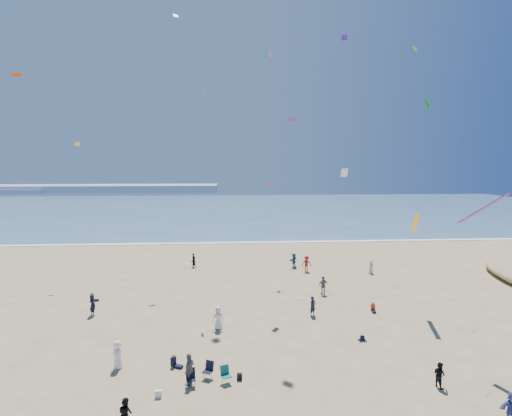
{
  "coord_description": "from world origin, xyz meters",
  "views": [
    {
      "loc": [
        0.15,
        -18.31,
        12.56
      ],
      "look_at": [
        2.0,
        8.0,
        9.68
      ],
      "focal_mm": 28.0,
      "sensor_mm": 36.0,
      "label": 1
    }
  ],
  "objects": [
    {
      "name": "surf_line",
      "position": [
        0.0,
        45.0,
        0.04
      ],
      "size": [
        220.0,
        1.2,
        0.08
      ],
      "primitive_type": "cube",
      "color": "white",
      "rests_on": "ground"
    },
    {
      "name": "navy_bag",
      "position": [
        9.69,
        8.51,
        0.17
      ],
      "size": [
        0.28,
        0.18,
        0.34
      ],
      "primitive_type": "cube",
      "color": "black",
      "rests_on": "ground"
    },
    {
      "name": "standing_flyers",
      "position": [
        4.19,
        15.79,
        0.85
      ],
      "size": [
        28.57,
        32.76,
        1.86
      ],
      "color": "black",
      "rests_on": "ground"
    },
    {
      "name": "kites_aloft",
      "position": [
        9.3,
        12.19,
        14.96
      ],
      "size": [
        37.99,
        46.77,
        28.51
      ],
      "color": "green",
      "rests_on": "ground"
    },
    {
      "name": "ocean",
      "position": [
        0.0,
        95.0,
        0.03
      ],
      "size": [
        220.0,
        100.0,
        0.06
      ],
      "primitive_type": "cube",
      "color": "#476B84",
      "rests_on": "ground"
    },
    {
      "name": "headland_far",
      "position": [
        -60.0,
        170.0,
        1.6
      ],
      "size": [
        110.0,
        20.0,
        3.2
      ],
      "primitive_type": "cube",
      "color": "#7A8EA8",
      "rests_on": "ground"
    },
    {
      "name": "chair_cluster",
      "position": [
        -1.07,
        3.65,
        0.5
      ],
      "size": [
        2.74,
        1.55,
        1.0
      ],
      "color": "black",
      "rests_on": "ground"
    },
    {
      "name": "white_tote",
      "position": [
        -3.7,
        2.39,
        0.2
      ],
      "size": [
        0.35,
        0.2,
        0.4
      ],
      "primitive_type": "cube",
      "color": "white",
      "rests_on": "ground"
    },
    {
      "name": "black_backpack",
      "position": [
        0.74,
        3.86,
        0.19
      ],
      "size": [
        0.3,
        0.22,
        0.38
      ],
      "primitive_type": "cube",
      "color": "black",
      "rests_on": "ground"
    },
    {
      "name": "headland_near",
      "position": [
        -100.0,
        165.0,
        1.0
      ],
      "size": [
        40.0,
        14.0,
        2.0
      ],
      "primitive_type": "cube",
      "color": "#7A8EA8",
      "rests_on": "ground"
    },
    {
      "name": "seated_group",
      "position": [
        0.64,
        5.81,
        0.42
      ],
      "size": [
        25.86,
        26.4,
        0.84
      ],
      "color": "white",
      "rests_on": "ground"
    }
  ]
}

